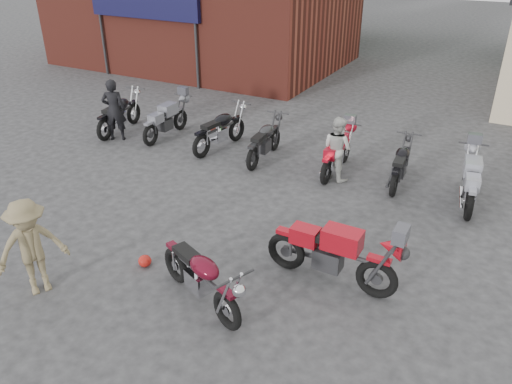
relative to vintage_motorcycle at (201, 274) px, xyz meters
The scene contains 15 objects.
ground 0.84m from the vintage_motorcycle, 131.70° to the left, with size 90.00×90.00×0.00m, color #2C2C2E.
brick_building 17.30m from the vintage_motorcycle, 123.05° to the left, with size 12.00×8.00×4.00m, color maroon.
vintage_motorcycle is the anchor object (origin of this frame).
sportbike 2.20m from the vintage_motorcycle, 42.76° to the left, with size 2.22×0.73×1.29m, color #AF0E1B, non-canonical shape.
helmet 1.58m from the vintage_motorcycle, 165.98° to the left, with size 0.23×0.23×0.22m, color #AD1912.
person_dark 7.84m from the vintage_motorcycle, 141.81° to the left, with size 0.64×0.42×1.74m, color black.
person_light 5.41m from the vintage_motorcycle, 87.43° to the left, with size 0.75×0.58×1.53m, color #BABAB5.
person_tan 2.74m from the vintage_motorcycle, 158.97° to the right, with size 1.09×0.62×1.68m, color #7F704F.
row_bike_0 8.45m from the vintage_motorcycle, 140.31° to the left, with size 2.09×0.69×1.21m, color black, non-canonical shape.
row_bike_1 7.57m from the vintage_motorcycle, 131.43° to the left, with size 1.98×0.65×1.15m, color gray, non-canonical shape.
row_bike_2 6.50m from the vintage_motorcycle, 119.26° to the left, with size 2.08×0.69×1.20m, color black, non-canonical shape.
row_bike_3 5.85m from the vintage_motorcycle, 107.67° to the left, with size 1.96×0.65×1.14m, color #262629, non-canonical shape.
row_bike_4 5.71m from the vintage_motorcycle, 88.57° to the left, with size 1.93×0.64×1.12m, color #B30E22, non-canonical shape.
row_bike_5 6.05m from the vintage_motorcycle, 74.04° to the left, with size 1.87×0.62×1.08m, color black, non-canonical shape.
row_bike_6 6.43m from the vintage_motorcycle, 59.94° to the left, with size 2.03×0.67×1.18m, color #9B9CA9, non-canonical shape.
Camera 1 is at (4.13, -5.55, 5.26)m, focal length 35.00 mm.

